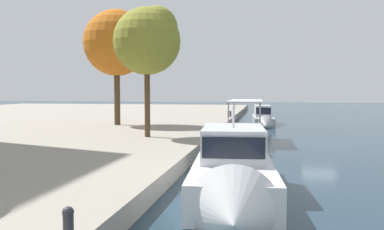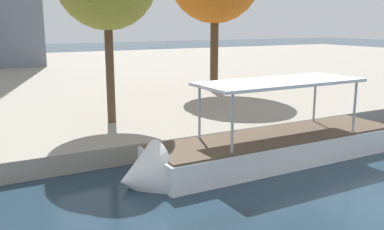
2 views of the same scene
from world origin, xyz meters
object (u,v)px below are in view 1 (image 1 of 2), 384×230
(tour_boat_1, at_px, (245,137))
(mooring_bollard_0, at_px, (231,113))
(mooring_bollard_1, at_px, (68,222))
(motor_yacht_0, at_px, (233,177))
(mooring_bollard_2, at_px, (228,113))
(motor_yacht_2, at_px, (263,119))
(tree_0, at_px, (115,43))
(tree_2, at_px, (149,40))

(tour_boat_1, height_order, mooring_bollard_0, tour_boat_1)
(mooring_bollard_0, relative_size, mooring_bollard_1, 0.96)
(motor_yacht_0, xyz_separation_m, mooring_bollard_2, (34.67, 3.27, 0.44))
(motor_yacht_0, distance_m, mooring_bollard_2, 34.82)
(motor_yacht_2, xyz_separation_m, mooring_bollard_1, (-40.55, 3.92, 0.53))
(motor_yacht_0, xyz_separation_m, tree_0, (21.49, 12.74, 7.62))
(mooring_bollard_2, bearing_deg, tree_0, 144.30)
(tree_2, bearing_deg, mooring_bollard_2, -8.84)
(mooring_bollard_0, bearing_deg, tour_boat_1, -172.02)
(motor_yacht_0, relative_size, tree_2, 1.08)
(mooring_bollard_1, bearing_deg, mooring_bollard_2, 0.33)
(motor_yacht_0, distance_m, motor_yacht_2, 33.52)
(mooring_bollard_1, relative_size, mooring_bollard_2, 0.87)
(mooring_bollard_1, height_order, tree_0, tree_0)
(motor_yacht_2, relative_size, mooring_bollard_0, 15.85)
(tree_2, bearing_deg, mooring_bollard_0, -8.88)
(tour_boat_1, bearing_deg, motor_yacht_0, 0.84)
(mooring_bollard_0, relative_size, tree_2, 0.08)
(motor_yacht_2, bearing_deg, mooring_bollard_0, -122.22)
(mooring_bollard_2, distance_m, tree_0, 17.74)
(tree_2, bearing_deg, mooring_bollard_1, -169.14)
(motor_yacht_0, height_order, mooring_bollard_2, motor_yacht_0)
(mooring_bollard_1, distance_m, tree_2, 20.71)
(mooring_bollard_2, height_order, tree_0, tree_0)
(mooring_bollard_0, xyz_separation_m, mooring_bollard_1, (-42.74, -0.07, 0.02))
(motor_yacht_0, height_order, mooring_bollard_0, motor_yacht_0)
(mooring_bollard_0, height_order, mooring_bollard_1, mooring_bollard_1)
(tour_boat_1, xyz_separation_m, tree_0, (5.46, 12.39, 7.96))
(mooring_bollard_1, xyz_separation_m, tree_0, (28.54, 9.71, 7.24))
(mooring_bollard_0, distance_m, mooring_bollard_1, 42.74)
(mooring_bollard_0, bearing_deg, tree_2, 171.12)
(tour_boat_1, distance_m, motor_yacht_2, 17.52)
(motor_yacht_2, height_order, mooring_bollard_2, motor_yacht_2)
(motor_yacht_2, relative_size, mooring_bollard_2, 13.25)
(mooring_bollard_1, distance_m, mooring_bollard_2, 41.71)
(mooring_bollard_2, height_order, tree_2, tree_2)
(motor_yacht_0, relative_size, mooring_bollard_0, 14.05)
(tour_boat_1, relative_size, mooring_bollard_2, 14.63)
(motor_yacht_0, bearing_deg, tree_0, -153.93)
(motor_yacht_2, bearing_deg, mooring_bollard_1, -8.98)
(tour_boat_1, distance_m, mooring_bollard_1, 23.25)
(motor_yacht_0, xyz_separation_m, mooring_bollard_0, (35.69, 3.10, 0.36))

